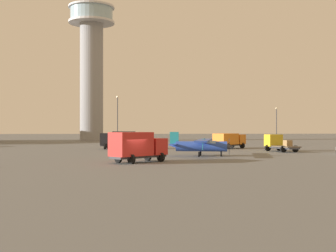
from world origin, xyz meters
TOP-DOWN VIEW (x-y plane):
  - ground_plane at (0.00, 0.00)m, footprint 400.00×400.00m
  - control_tower at (-13.07, 78.17)m, footprint 12.62×12.62m
  - airplane_blue at (8.27, 10.92)m, footprint 8.29×10.62m
  - truck_fuel_tanker_black at (-3.22, 30.52)m, footprint 6.10×3.76m
  - truck_box_red at (0.19, 1.30)m, footprint 6.37×6.07m
  - truck_flatbed_yellow at (21.75, 21.70)m, footprint 4.24×6.81m
  - truck_box_orange at (16.00, 31.11)m, footprint 6.40×5.99m
  - light_post_east at (30.72, 51.36)m, footprint 0.44×0.44m
  - light_post_north at (-4.35, 48.19)m, footprint 0.44×0.44m

SIDE VIEW (x-z plane):
  - ground_plane at x=0.00m, z-range 0.00..0.00m
  - truck_flatbed_yellow at x=21.75m, z-range -0.04..2.56m
  - airplane_blue at x=8.27m, z-range -0.10..3.02m
  - truck_box_orange at x=16.00m, z-range 0.21..2.85m
  - truck_fuel_tanker_black at x=-3.22m, z-range 0.18..3.22m
  - truck_box_red at x=0.19m, z-range 0.15..3.37m
  - light_post_east at x=30.72m, z-range 0.82..8.97m
  - light_post_north at x=-4.35m, z-range 0.87..11.24m
  - control_tower at x=-13.07m, z-range 1.87..43.06m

